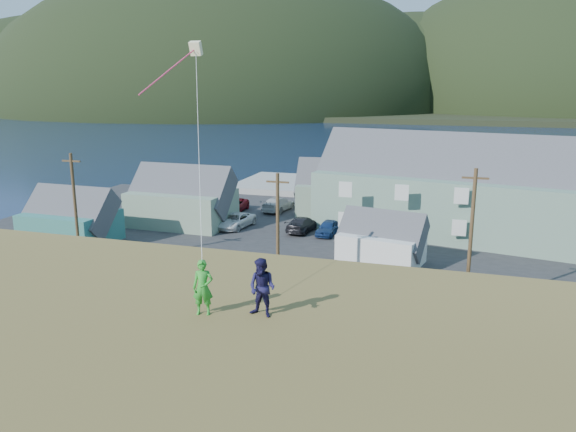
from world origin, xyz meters
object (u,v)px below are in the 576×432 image
object	(u,v)px
lodge	(496,192)
kite_flyer_green	(203,287)
shed_white	(382,240)
shed_palegreen_far	(347,189)
shed_teal	(70,218)
wharf	(333,187)
shed_palegreen_near	(182,199)
kite_flyer_navy	(262,288)

from	to	relation	value
lodge	kite_flyer_green	world-z (taller)	lodge
shed_white	shed_palegreen_far	bearing A→B (deg)	121.83
shed_teal	wharf	bearing A→B (deg)	64.52
kite_flyer_green	shed_palegreen_near	bearing A→B (deg)	104.76
shed_teal	kite_flyer_green	world-z (taller)	kite_flyer_green
lodge	shed_palegreen_far	world-z (taller)	lodge
shed_palegreen_far	kite_flyer_green	xyz separation A→B (m)	(4.53, -45.44, 5.24)
shed_teal	shed_white	xyz separation A→B (m)	(27.78, 2.13, -0.30)
shed_teal	kite_flyer_green	xyz separation A→B (m)	(26.06, -26.34, 5.71)
shed_teal	shed_palegreen_far	world-z (taller)	shed_palegreen_far
shed_palegreen_near	kite_flyer_navy	bearing A→B (deg)	-56.96
shed_white	kite_flyer_navy	distance (m)	28.72
shed_teal	shed_palegreen_near	bearing A→B (deg)	55.64
wharf	shed_palegreen_near	bearing A→B (deg)	-113.51
shed_white	kite_flyer_green	size ratio (longest dim) A/B	4.24
wharf	shed_white	distance (m)	32.56
lodge	shed_teal	xyz separation A→B (m)	(-36.62, -12.58, -2.17)
lodge	shed_palegreen_far	xyz separation A→B (m)	(-15.10, 6.52, -1.69)
shed_teal	shed_palegreen_near	world-z (taller)	shed_palegreen_near
lodge	shed_white	size ratio (longest dim) A/B	4.66
wharf	shed_palegreen_near	size ratio (longest dim) A/B	2.48
shed_white	kite_flyer_navy	xyz separation A→B (m)	(0.08, -28.07, 6.06)
shed_teal	shed_white	world-z (taller)	shed_teal
kite_flyer_green	shed_palegreen_far	bearing A→B (deg)	81.51
shed_white	kite_flyer_green	xyz separation A→B (m)	(-1.72, -28.47, 6.02)
shed_teal	kite_flyer_navy	xyz separation A→B (m)	(27.86, -25.94, 5.76)
lodge	shed_palegreen_far	bearing A→B (deg)	167.75
shed_white	shed_palegreen_far	world-z (taller)	shed_palegreen_far
wharf	shed_teal	size ratio (longest dim) A/B	3.17
shed_palegreen_far	kite_flyer_green	bearing A→B (deg)	-90.76
lodge	shed_white	distance (m)	13.92
lodge	shed_palegreen_near	world-z (taller)	lodge
kite_flyer_green	kite_flyer_navy	distance (m)	1.84
shed_teal	shed_palegreen_near	distance (m)	11.08
shed_white	kite_flyer_green	bearing A→B (deg)	-81.85
lodge	kite_flyer_navy	world-z (taller)	lodge
kite_flyer_navy	shed_palegreen_near	bearing A→B (deg)	132.03
shed_palegreen_near	kite_flyer_green	bearing A→B (deg)	-59.44
shed_palegreen_near	shed_teal	bearing A→B (deg)	-124.56
shed_palegreen_far	kite_flyer_green	world-z (taller)	kite_flyer_green
lodge	kite_flyer_green	size ratio (longest dim) A/B	19.75
lodge	shed_white	world-z (taller)	lodge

